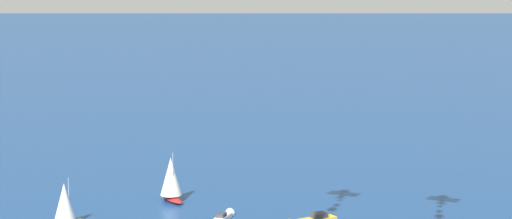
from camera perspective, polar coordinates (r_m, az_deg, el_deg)
sailboat_offshore at (r=200.53m, az=-5.31°, el=-4.33°), size 5.20×8.76×11.02m
motorboat_ahead at (r=186.85m, az=-2.00°, el=-6.68°), size 7.50×5.87×2.23m
sailboat_outer_ring_c at (r=185.77m, az=-11.83°, el=-5.76°), size 7.67×4.83×9.55m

